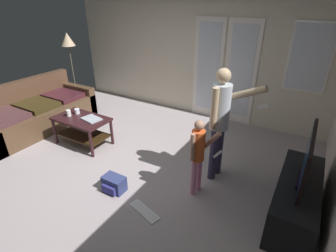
% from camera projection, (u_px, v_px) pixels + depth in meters
% --- Properties ---
extents(ground_plane, '(5.80, 5.26, 0.02)m').
position_uv_depth(ground_plane, '(113.00, 167.00, 4.00)').
color(ground_plane, '#A09496').
extents(wall_back_with_doors, '(5.80, 0.09, 2.64)m').
position_uv_depth(wall_back_with_doors, '(195.00, 54.00, 5.36)').
color(wall_back_with_doors, beige).
rests_on(wall_back_with_doors, ground_plane).
extents(leather_couch, '(0.98, 2.19, 0.90)m').
position_uv_depth(leather_couch, '(36.00, 113.00, 5.08)').
color(leather_couch, brown).
rests_on(leather_couch, ground_plane).
extents(coffee_table, '(0.96, 0.56, 0.50)m').
position_uv_depth(coffee_table, '(82.00, 125.00, 4.47)').
color(coffee_table, '#30161A').
rests_on(coffee_table, ground_plane).
extents(tv_stand, '(0.45, 1.37, 0.49)m').
position_uv_depth(tv_stand, '(296.00, 199.00, 3.00)').
color(tv_stand, black).
rests_on(tv_stand, ground_plane).
extents(flat_screen_tv, '(0.08, 0.96, 0.60)m').
position_uv_depth(flat_screen_tv, '(307.00, 159.00, 2.76)').
color(flat_screen_tv, black).
rests_on(flat_screen_tv, tv_stand).
extents(person_adult, '(0.71, 0.43, 1.59)m').
position_uv_depth(person_adult, '(221.00, 116.00, 3.37)').
color(person_adult, '#35304C').
rests_on(person_adult, ground_plane).
extents(person_child, '(0.38, 0.29, 1.06)m').
position_uv_depth(person_child, '(198.00, 152.00, 3.20)').
color(person_child, pink).
rests_on(person_child, ground_plane).
extents(floor_lamp, '(0.30, 0.30, 1.66)m').
position_uv_depth(floor_lamp, '(68.00, 44.00, 5.75)').
color(floor_lamp, '#353626').
rests_on(floor_lamp, ground_plane).
extents(backpack, '(0.30, 0.23, 0.21)m').
position_uv_depth(backpack, '(114.00, 184.00, 3.46)').
color(backpack, navy).
rests_on(backpack, ground_plane).
extents(loose_keyboard, '(0.46, 0.24, 0.02)m').
position_uv_depth(loose_keyboard, '(144.00, 211.00, 3.15)').
color(loose_keyboard, white).
rests_on(loose_keyboard, ground_plane).
extents(laptop_closed, '(0.36, 0.28, 0.02)m').
position_uv_depth(laptop_closed, '(92.00, 119.00, 4.35)').
color(laptop_closed, '#ABB4BE').
rests_on(laptop_closed, coffee_table).
extents(cup_near_edge, '(0.08, 0.08, 0.11)m').
position_uv_depth(cup_near_edge, '(69.00, 113.00, 4.45)').
color(cup_near_edge, white).
rests_on(cup_near_edge, coffee_table).
extents(cup_by_laptop, '(0.09, 0.09, 0.09)m').
position_uv_depth(cup_by_laptop, '(77.00, 111.00, 4.55)').
color(cup_by_laptop, white).
rests_on(cup_by_laptop, coffee_table).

